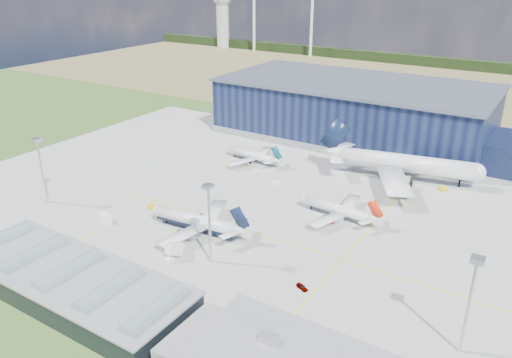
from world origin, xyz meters
The scene contains 21 objects.
ground centered at (0.00, 0.00, 0.00)m, with size 600.00×600.00×0.00m, color #2D4D1D.
apron centered at (0.00, 10.00, 0.03)m, with size 220.00×160.00×0.08m.
farmland centered at (0.00, 220.00, 0.00)m, with size 600.00×220.00×0.01m, color olive.
treeline centered at (0.00, 300.00, 4.00)m, with size 600.00×8.00×8.00m, color black.
horizon_dressing centered at (-191.30, 294.39, 34.20)m, with size 440.20×18.00×70.00m.
hangar centered at (2.81, 94.80, 11.62)m, with size 145.00×62.00×26.10m.
glass_concourse centered at (-6.45, -60.00, 3.69)m, with size 78.00×23.00×8.60m.
light_mast_west centered at (-60.00, -30.00, 15.43)m, with size 2.60×2.60×23.00m.
light_mast_center centered at (10.00, -30.00, 15.43)m, with size 2.60×2.60×23.00m.
light_mast_east centered at (75.00, -30.00, 15.43)m, with size 2.60×2.60×23.00m.
airliner_navy centered at (-4.38, -18.67, 5.72)m, with size 35.07×34.31×11.44m, color silver, non-canonical shape.
airliner_red centered at (28.16, 12.53, 4.84)m, with size 29.66×29.01×9.67m, color silver, non-canonical shape.
airliner_widebody centered at (37.18, 55.00, 10.19)m, with size 62.52×61.17×20.39m, color silver, non-canonical shape.
airliner_regional centered at (-22.00, 40.00, 4.69)m, with size 28.79×28.16×9.39m, color silver, non-canonical shape.
gse_tug_b centered at (-26.69, -14.42, 0.57)m, with size 1.77×2.65×1.15m, color gold.
gse_van_a centered at (-32.15, -29.38, 1.27)m, with size 2.55×5.84×2.55m, color white.
gse_cart_a centered at (-1.26, 25.03, 0.72)m, with size 2.21×3.31×1.44m, color white.
gse_van_b centered at (28.48, 11.96, 1.24)m, with size 2.47×5.40×2.47m, color white.
gse_tug_c centered at (52.13, 52.57, 0.70)m, with size 2.01×3.21×1.40m, color gold.
airstair centered at (0.22, -33.51, 1.71)m, with size 2.13×5.33×3.41m, color white.
car_a centered at (36.89, -27.92, 0.61)m, with size 1.45×3.60×1.23m, color #99999E.
Camera 1 is at (82.78, -122.08, 74.19)m, focal length 35.00 mm.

